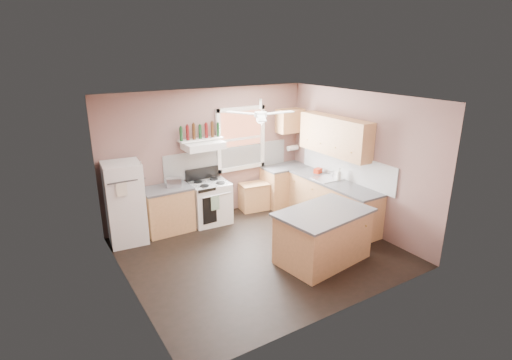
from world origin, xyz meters
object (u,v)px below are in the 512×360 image
toaster (174,183)px  island (323,237)px  cart (254,196)px  stove (210,202)px  refrigerator (125,203)px

toaster → island: 3.01m
cart → island: (-0.20, -2.53, 0.13)m
stove → refrigerator: bearing=-176.5°
refrigerator → cart: size_ratio=2.52×
refrigerator → stove: (1.69, -0.01, -0.34)m
toaster → stove: bearing=15.4°
cart → island: bearing=-86.6°
toaster → stove: size_ratio=0.33×
refrigerator → island: size_ratio=1.05×
stove → cart: size_ratio=1.41×
refrigerator → island: refrigerator is taller
stove → island: bearing=-65.2°
toaster → island: bearing=-38.9°
cart → island: 2.54m
refrigerator → toaster: refrigerator is taller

